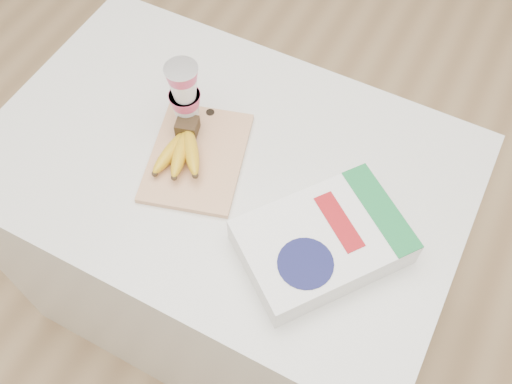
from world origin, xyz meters
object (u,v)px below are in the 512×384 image
cutting_board (197,157)px  bananas (182,148)px  table (230,243)px  cereal_box (323,242)px  yogurt_stack (184,93)px

cutting_board → bananas: size_ratio=1.60×
bananas → table: bearing=21.8°
table → cereal_box: size_ratio=2.84×
cutting_board → yogurt_stack: yogurt_stack is taller
table → cereal_box: (0.29, -0.10, 0.44)m
bananas → yogurt_stack: size_ratio=1.01×
bananas → yogurt_stack: (-0.04, 0.09, 0.07)m
yogurt_stack → bananas: bearing=-66.4°
table → cutting_board: size_ratio=3.93×
yogurt_stack → cereal_box: (0.41, -0.16, -0.07)m
cutting_board → bananas: (-0.03, -0.01, 0.03)m
yogurt_stack → cereal_box: bearing=-20.9°
table → yogurt_stack: yogurt_stack is taller
bananas → cereal_box: 0.37m
table → bananas: bananas is taller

